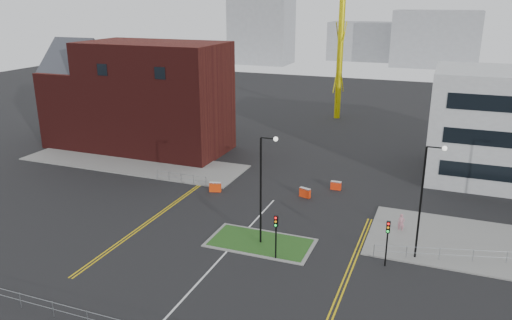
% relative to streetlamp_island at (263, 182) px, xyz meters
% --- Properties ---
extents(ground, '(200.00, 200.00, 0.00)m').
position_rel_streetlamp_island_xyz_m(ground, '(-2.22, -8.00, -5.41)').
color(ground, black).
rests_on(ground, ground).
extents(pavement_left, '(28.00, 8.00, 0.12)m').
position_rel_streetlamp_island_xyz_m(pavement_left, '(-22.22, 14.00, -5.35)').
color(pavement_left, slate).
rests_on(pavement_left, ground).
extents(island_kerb, '(8.60, 4.60, 0.08)m').
position_rel_streetlamp_island_xyz_m(island_kerb, '(-0.22, 0.00, -5.37)').
color(island_kerb, slate).
rests_on(island_kerb, ground).
extents(grass_island, '(8.00, 4.00, 0.12)m').
position_rel_streetlamp_island_xyz_m(grass_island, '(-0.22, 0.00, -5.35)').
color(grass_island, '#1E4717').
rests_on(grass_island, ground).
extents(brick_building, '(24.20, 10.07, 14.24)m').
position_rel_streetlamp_island_xyz_m(brick_building, '(-25.19, 20.00, 1.44)').
color(brick_building, '#401110').
rests_on(brick_building, ground).
extents(streetlamp_island, '(1.46, 0.36, 9.18)m').
position_rel_streetlamp_island_xyz_m(streetlamp_island, '(0.00, 0.00, 0.00)').
color(streetlamp_island, black).
rests_on(streetlamp_island, ground).
extents(streetlamp_right_near, '(1.46, 0.36, 9.18)m').
position_rel_streetlamp_island_xyz_m(streetlamp_right_near, '(12.00, 2.00, 0.00)').
color(streetlamp_right_near, black).
rests_on(streetlamp_right_near, ground).
extents(traffic_light_island, '(0.28, 0.33, 3.65)m').
position_rel_streetlamp_island_xyz_m(traffic_light_island, '(1.78, -2.02, -2.85)').
color(traffic_light_island, black).
rests_on(traffic_light_island, ground).
extents(traffic_light_right, '(0.28, 0.33, 3.65)m').
position_rel_streetlamp_island_xyz_m(traffic_light_right, '(9.78, -0.02, -2.85)').
color(traffic_light_right, black).
rests_on(traffic_light_right, ground).
extents(railing_left, '(6.05, 0.05, 1.10)m').
position_rel_streetlamp_island_xyz_m(railing_left, '(-13.22, 10.00, -4.67)').
color(railing_left, gray).
rests_on(railing_left, ground).
extents(railing_right, '(19.05, 5.05, 1.10)m').
position_rel_streetlamp_island_xyz_m(railing_right, '(18.28, 3.50, -4.63)').
color(railing_right, gray).
rests_on(railing_right, ground).
extents(centre_line, '(0.15, 30.00, 0.01)m').
position_rel_streetlamp_island_xyz_m(centre_line, '(-2.22, -6.00, -5.41)').
color(centre_line, silver).
rests_on(centre_line, ground).
extents(yellow_left_a, '(0.12, 24.00, 0.01)m').
position_rel_streetlamp_island_xyz_m(yellow_left_a, '(-11.22, 2.00, -5.41)').
color(yellow_left_a, gold).
rests_on(yellow_left_a, ground).
extents(yellow_left_b, '(0.12, 24.00, 0.01)m').
position_rel_streetlamp_island_xyz_m(yellow_left_b, '(-10.92, 2.00, -5.41)').
color(yellow_left_b, gold).
rests_on(yellow_left_b, ground).
extents(yellow_right_a, '(0.12, 20.00, 0.01)m').
position_rel_streetlamp_island_xyz_m(yellow_right_a, '(7.28, -2.00, -5.41)').
color(yellow_right_a, gold).
rests_on(yellow_right_a, ground).
extents(yellow_right_b, '(0.12, 20.00, 0.01)m').
position_rel_streetlamp_island_xyz_m(yellow_right_b, '(7.58, -2.00, -5.41)').
color(yellow_right_b, gold).
rests_on(yellow_right_b, ground).
extents(skyline_a, '(18.00, 12.00, 22.00)m').
position_rel_streetlamp_island_xyz_m(skyline_a, '(-42.22, 112.00, 5.59)').
color(skyline_a, gray).
rests_on(skyline_a, ground).
extents(skyline_b, '(24.00, 12.00, 16.00)m').
position_rel_streetlamp_island_xyz_m(skyline_b, '(7.78, 122.00, 2.59)').
color(skyline_b, gray).
rests_on(skyline_b, ground).
extents(skyline_d, '(30.00, 12.00, 12.00)m').
position_rel_streetlamp_island_xyz_m(skyline_d, '(-10.22, 132.00, 0.59)').
color(skyline_d, gray).
rests_on(skyline_d, ground).
extents(pedestrian, '(0.65, 0.47, 1.64)m').
position_rel_streetlamp_island_xyz_m(pedestrian, '(10.28, 6.31, -4.59)').
color(pedestrian, '#BF7B88').
rests_on(pedestrian, ground).
extents(barrier_left, '(1.27, 0.72, 1.02)m').
position_rel_streetlamp_island_xyz_m(barrier_left, '(-8.67, 9.06, -4.86)').
color(barrier_left, '#EB3C0D').
rests_on(barrier_left, ground).
extents(barrier_mid, '(1.21, 0.72, 0.97)m').
position_rel_streetlamp_island_xyz_m(barrier_mid, '(0.44, 10.96, -4.89)').
color(barrier_mid, '#F5350D').
rests_on(barrier_mid, ground).
extents(barrier_right, '(1.09, 0.38, 0.91)m').
position_rel_streetlamp_island_xyz_m(barrier_right, '(2.90, 14.15, -4.92)').
color(barrier_right, '#FA320D').
rests_on(barrier_right, ground).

